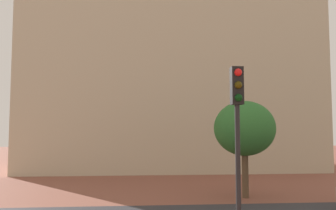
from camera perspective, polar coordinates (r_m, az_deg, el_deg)
name	(u,v)px	position (r m, az deg, el deg)	size (l,w,h in m)	color
landmark_building	(169,61)	(32.37, 0.14, 7.42)	(25.38, 11.53, 31.31)	beige
traffic_light_pole	(238,130)	(8.13, 11.64, -4.12)	(0.28, 0.34, 4.92)	black
tree_curb_far	(244,129)	(17.90, 12.74, -3.90)	(3.14, 3.14, 4.93)	brown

